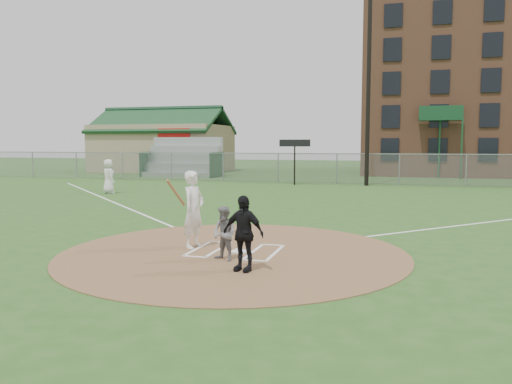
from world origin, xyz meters
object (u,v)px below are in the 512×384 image
(catcher, at_px, (225,233))
(batter_at_plate, at_px, (194,209))
(home_plate, at_px, (240,251))
(umpire, at_px, (243,233))
(ondeck_player, at_px, (108,176))

(catcher, distance_m, batter_at_plate, 1.67)
(home_plate, xyz_separation_m, catcher, (-0.06, -0.93, 0.60))
(home_plate, bearing_deg, umpire, -70.18)
(home_plate, height_order, batter_at_plate, batter_at_plate)
(home_plate, xyz_separation_m, batter_at_plate, (-1.27, 0.17, 0.96))
(batter_at_plate, bearing_deg, umpire, -44.88)
(catcher, xyz_separation_m, ondeck_player, (-11.07, 12.99, 0.28))
(catcher, distance_m, ondeck_player, 17.07)
(home_plate, relative_size, ondeck_player, 0.22)
(home_plate, bearing_deg, ondeck_player, 132.71)
(umpire, relative_size, batter_at_plate, 0.81)
(catcher, height_order, umpire, umpire)
(catcher, xyz_separation_m, umpire, (0.68, -0.77, 0.17))
(home_plate, bearing_deg, batter_at_plate, 172.20)
(home_plate, height_order, umpire, umpire)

